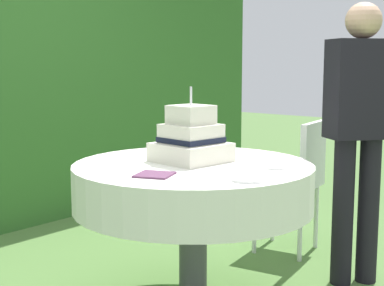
% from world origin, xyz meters
% --- Properties ---
extents(cake_table, '(1.20, 1.20, 0.77)m').
position_xyz_m(cake_table, '(0.00, 0.00, 0.65)').
color(cake_table, '#4C4C51').
rests_on(cake_table, ground_plane).
extents(wedding_cake, '(0.36, 0.35, 0.38)m').
position_xyz_m(wedding_cake, '(0.04, 0.05, 0.88)').
color(wedding_cake, silver).
rests_on(wedding_cake, cake_table).
extents(serving_plate_near, '(0.11, 0.11, 0.01)m').
position_xyz_m(serving_plate_near, '(0.16, -0.39, 0.78)').
color(serving_plate_near, white).
rests_on(serving_plate_near, cake_table).
extents(serving_plate_far, '(0.15, 0.15, 0.01)m').
position_xyz_m(serving_plate_far, '(-0.16, -0.45, 0.78)').
color(serving_plate_far, white).
rests_on(serving_plate_far, cake_table).
extents(napkin_stack, '(0.21, 0.21, 0.01)m').
position_xyz_m(napkin_stack, '(-0.34, -0.06, 0.77)').
color(napkin_stack, '#603856').
rests_on(napkin_stack, cake_table).
extents(garden_chair, '(0.46, 0.46, 0.89)m').
position_xyz_m(garden_chair, '(1.14, 0.04, 0.54)').
color(garden_chair, white).
rests_on(garden_chair, ground_plane).
extents(standing_person, '(0.41, 0.38, 1.60)m').
position_xyz_m(standing_person, '(0.89, -0.48, 0.93)').
color(standing_person, black).
rests_on(standing_person, ground_plane).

